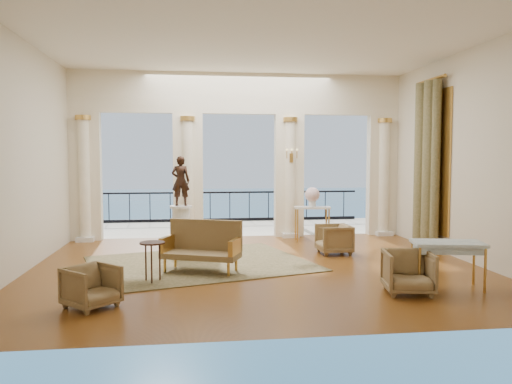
{
  "coord_description": "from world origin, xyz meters",
  "views": [
    {
      "loc": [
        -1.28,
        -9.87,
        2.22
      ],
      "look_at": [
        0.05,
        0.6,
        1.48
      ],
      "focal_mm": 35.0,
      "sensor_mm": 36.0,
      "label": 1
    }
  ],
  "objects": [
    {
      "name": "armchair_c",
      "position": [
        1.93,
        1.17,
        0.37
      ],
      "size": [
        0.71,
        0.75,
        0.75
      ],
      "primitive_type": "imported",
      "rotation": [
        0.0,
        0.0,
        -1.54
      ],
      "color": "#47331E",
      "rests_on": "ground"
    },
    {
      "name": "pedestal",
      "position": [
        -1.57,
        2.3,
        0.5
      ],
      "size": [
        0.57,
        0.57,
        1.05
      ],
      "color": "silver",
      "rests_on": "ground"
    },
    {
      "name": "palm_tree",
      "position": [
        2.0,
        6.6,
        4.09
      ],
      "size": [
        2.0,
        2.0,
        4.5
      ],
      "color": "#4C3823",
      "rests_on": "terrace"
    },
    {
      "name": "armchair_a",
      "position": [
        -2.77,
        -2.38,
        0.34
      ],
      "size": [
        0.91,
        0.91,
        0.69
      ],
      "primitive_type": "imported",
      "rotation": [
        0.0,
        0.0,
        0.8
      ],
      "color": "#47331E",
      "rests_on": "ground"
    },
    {
      "name": "game_table",
      "position": [
        3.0,
        -2.0,
        0.71
      ],
      "size": [
        1.26,
        0.85,
        0.79
      ],
      "rotation": [
        0.0,
        0.0,
        -0.21
      ],
      "color": "#8AA7B1",
      "rests_on": "ground"
    },
    {
      "name": "settee",
      "position": [
        -1.1,
        -0.2,
        0.49
      ],
      "size": [
        1.62,
        1.15,
        0.99
      ],
      "rotation": [
        0.0,
        0.0,
        -0.39
      ],
      "color": "#47331E",
      "rests_on": "ground"
    },
    {
      "name": "urn",
      "position": [
        1.88,
        3.05,
        1.2
      ],
      "size": [
        0.39,
        0.39,
        0.51
      ],
      "color": "silver",
      "rests_on": "console_table"
    },
    {
      "name": "terrace",
      "position": [
        0.0,
        5.8,
        -0.05
      ],
      "size": [
        10.0,
        3.6,
        0.1
      ],
      "primitive_type": "cube",
      "color": "#BBB19D",
      "rests_on": "ground"
    },
    {
      "name": "side_table",
      "position": [
        -2.0,
        -0.98,
        0.62
      ],
      "size": [
        0.44,
        0.44,
        0.72
      ],
      "color": "black",
      "rests_on": "ground"
    },
    {
      "name": "sea",
      "position": [
        0.0,
        60.0,
        -6.0
      ],
      "size": [
        160.0,
        160.0,
        0.0
      ],
      "primitive_type": "plane",
      "color": "#1F5B87",
      "rests_on": "ground"
    },
    {
      "name": "armchair_d",
      "position": [
        -1.24,
        1.2,
        0.37
      ],
      "size": [
        0.94,
        0.96,
        0.74
      ],
      "primitive_type": "imported",
      "rotation": [
        0.0,
        0.0,
        2.1
      ],
      "color": "#47331E",
      "rests_on": "ground"
    },
    {
      "name": "room_walls",
      "position": [
        0.0,
        -1.12,
        2.88
      ],
      "size": [
        9.0,
        9.0,
        9.0
      ],
      "color": "beige",
      "rests_on": "ground"
    },
    {
      "name": "rug",
      "position": [
        -1.14,
        0.45,
        0.01
      ],
      "size": [
        5.12,
        4.47,
        0.02
      ],
      "primitive_type": "cube",
      "rotation": [
        0.0,
        0.0,
        0.29
      ],
      "color": "#303217",
      "rests_on": "ground"
    },
    {
      "name": "armchair_b",
      "position": [
        2.2,
        -2.24,
        0.39
      ],
      "size": [
        0.86,
        0.83,
        0.77
      ],
      "primitive_type": "imported",
      "rotation": [
        0.0,
        0.0,
        -0.18
      ],
      "color": "#47331E",
      "rests_on": "ground"
    },
    {
      "name": "statue",
      "position": [
        -1.57,
        2.3,
        1.65
      ],
      "size": [
        0.48,
        0.35,
        1.2
      ],
      "primitive_type": "imported",
      "rotation": [
        0.0,
        0.0,
        2.99
      ],
      "color": "black",
      "rests_on": "pedestal"
    },
    {
      "name": "headland",
      "position": [
        -30.0,
        70.0,
        -3.0
      ],
      "size": [
        22.0,
        18.0,
        6.0
      ],
      "primitive_type": "cube",
      "color": "black",
      "rests_on": "sea"
    },
    {
      "name": "balustrade",
      "position": [
        0.0,
        7.4,
        0.41
      ],
      "size": [
        9.0,
        0.06,
        1.03
      ],
      "color": "black",
      "rests_on": "terrace"
    },
    {
      "name": "arcade",
      "position": [
        -0.0,
        3.82,
        2.58
      ],
      "size": [
        9.0,
        0.56,
        4.5
      ],
      "color": "beige",
      "rests_on": "ground"
    },
    {
      "name": "console_table",
      "position": [
        1.88,
        3.05,
        0.75
      ],
      "size": [
        1.0,
        0.52,
        0.91
      ],
      "rotation": [
        0.0,
        0.0,
        -0.16
      ],
      "color": "silver",
      "rests_on": "ground"
    },
    {
      "name": "wall_sconce",
      "position": [
        1.4,
        3.51,
        2.23
      ],
      "size": [
        0.3,
        0.11,
        0.33
      ],
      "color": "gold",
      "rests_on": "arcade"
    },
    {
      "name": "floor",
      "position": [
        0.0,
        0.0,
        0.0
      ],
      "size": [
        9.0,
        9.0,
        0.0
      ],
      "primitive_type": "plane",
      "color": "#432508",
      "rests_on": "ground"
    },
    {
      "name": "window_frame",
      "position": [
        4.47,
        1.5,
        2.1
      ],
      "size": [
        0.04,
        1.6,
        3.4
      ],
      "primitive_type": "cube",
      "color": "gold",
      "rests_on": "room_walls"
    },
    {
      "name": "curtain",
      "position": [
        4.28,
        1.5,
        2.02
      ],
      "size": [
        0.33,
        1.4,
        4.09
      ],
      "color": "brown",
      "rests_on": "ground"
    }
  ]
}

